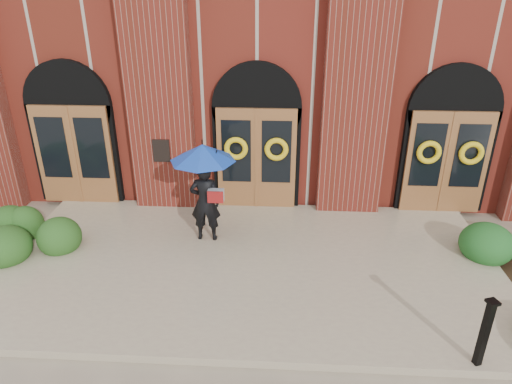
{
  "coord_description": "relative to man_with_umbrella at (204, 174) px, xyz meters",
  "views": [
    {
      "loc": [
        0.6,
        -7.61,
        5.3
      ],
      "look_at": [
        0.09,
        1.0,
        1.31
      ],
      "focal_mm": 32.0,
      "sensor_mm": 36.0,
      "label": 1
    }
  ],
  "objects": [
    {
      "name": "ground",
      "position": [
        0.99,
        -1.02,
        -1.67
      ],
      "size": [
        90.0,
        90.0,
        0.0
      ],
      "primitive_type": "plane",
      "color": "gray",
      "rests_on": "ground"
    },
    {
      "name": "landing",
      "position": [
        0.99,
        -0.87,
        -1.6
      ],
      "size": [
        10.0,
        5.3,
        0.15
      ],
      "primitive_type": "cube",
      "color": "tan",
      "rests_on": "ground"
    },
    {
      "name": "church_building",
      "position": [
        0.99,
        7.76,
        1.83
      ],
      "size": [
        16.2,
        12.53,
        7.0
      ],
      "color": "#5E1C14",
      "rests_on": "ground"
    },
    {
      "name": "man_with_umbrella",
      "position": [
        0.0,
        0.0,
        0.0
      ],
      "size": [
        1.38,
        1.38,
        2.18
      ],
      "rotation": [
        0.0,
        0.0,
        3.15
      ],
      "color": "black",
      "rests_on": "landing"
    },
    {
      "name": "metal_post",
      "position": [
        4.56,
        -3.37,
        -0.92
      ],
      "size": [
        0.2,
        0.2,
        1.15
      ],
      "rotation": [
        0.0,
        0.0,
        0.32
      ],
      "color": "black",
      "rests_on": "landing"
    },
    {
      "name": "hedge_wall_left",
      "position": [
        -4.21,
        -0.52,
        -1.28
      ],
      "size": [
        3.07,
        1.23,
        0.79
      ],
      "primitive_type": "ellipsoid",
      "color": "#234918",
      "rests_on": "ground"
    }
  ]
}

